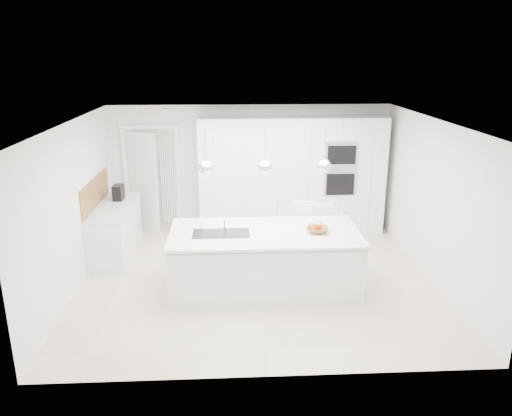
{
  "coord_description": "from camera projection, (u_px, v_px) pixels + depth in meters",
  "views": [
    {
      "loc": [
        -0.4,
        -7.24,
        3.47
      ],
      "look_at": [
        0.0,
        0.3,
        1.1
      ],
      "focal_mm": 35.0,
      "sensor_mm": 36.0,
      "label": 1
    }
  ],
  "objects": [
    {
      "name": "apple_a",
      "position": [
        319.0,
        227.0,
        7.43
      ],
      "size": [
        0.09,
        0.09,
        0.09
      ],
      "primitive_type": "sphere",
      "color": "#A5280F",
      "rests_on": "fruit_bowl"
    },
    {
      "name": "oven_stack",
      "position": [
        341.0,
        169.0,
        9.44
      ],
      "size": [
        0.62,
        0.04,
        1.05
      ],
      "primitive_type": null,
      "color": "#A5A5A8",
      "rests_on": "tall_cabinets"
    },
    {
      "name": "banana_bunch",
      "position": [
        316.0,
        224.0,
        7.42
      ],
      "size": [
        0.24,
        0.17,
        0.22
      ],
      "primitive_type": "torus",
      "rotation": [
        1.22,
        0.0,
        0.35
      ],
      "color": "yellow",
      "rests_on": "fruit_bowl"
    },
    {
      "name": "ceiling",
      "position": [
        257.0,
        122.0,
        7.21
      ],
      "size": [
        5.5,
        5.5,
        0.0
      ],
      "primitive_type": "plane",
      "rotation": [
        3.14,
        0.0,
        0.0
      ],
      "color": "white",
      "rests_on": "wall_back"
    },
    {
      "name": "tall_cabinets",
      "position": [
        292.0,
        176.0,
        9.75
      ],
      "size": [
        3.6,
        0.6,
        2.3
      ],
      "primitive_type": "cube",
      "color": "white",
      "rests_on": "floor"
    },
    {
      "name": "doorway_frame",
      "position": [
        152.0,
        181.0,
        9.91
      ],
      "size": [
        1.11,
        0.08,
        2.13
      ],
      "primitive_type": null,
      "color": "white",
      "rests_on": "floor"
    },
    {
      "name": "island_base",
      "position": [
        265.0,
        262.0,
        7.55
      ],
      "size": [
        2.8,
        1.2,
        0.86
      ],
      "primitive_type": "cube",
      "color": "white",
      "rests_on": "floor"
    },
    {
      "name": "left_base_cabinets",
      "position": [
        116.0,
        231.0,
        8.85
      ],
      "size": [
        0.6,
        1.8,
        0.86
      ],
      "primitive_type": "cube",
      "color": "white",
      "rests_on": "floor"
    },
    {
      "name": "hallway_door",
      "position": [
        139.0,
        182.0,
        9.85
      ],
      "size": [
        0.76,
        0.38,
        2.0
      ],
      "primitive_type": "cube",
      "rotation": [
        0.0,
        0.0,
        -0.44
      ],
      "color": "white",
      "rests_on": "floor"
    },
    {
      "name": "left_worktop",
      "position": [
        113.0,
        207.0,
        8.71
      ],
      "size": [
        0.62,
        1.82,
        0.04
      ],
      "primitive_type": "cube",
      "color": "white",
      "rests_on": "left_base_cabinets"
    },
    {
      "name": "radiator",
      "position": [
        169.0,
        189.0,
        9.96
      ],
      "size": [
        0.32,
        0.04,
        1.4
      ],
      "primitive_type": null,
      "color": "white",
      "rests_on": "floor"
    },
    {
      "name": "floor",
      "position": [
        257.0,
        279.0,
        7.96
      ],
      "size": [
        5.5,
        5.5,
        0.0
      ],
      "primitive_type": "plane",
      "color": "beige",
      "rests_on": "ground"
    },
    {
      "name": "fruit_bowl",
      "position": [
        317.0,
        230.0,
        7.42
      ],
      "size": [
        0.4,
        0.4,
        0.08
      ],
      "primitive_type": "imported",
      "rotation": [
        0.0,
        0.0,
        -0.26
      ],
      "color": "olive",
      "rests_on": "island_worktop"
    },
    {
      "name": "espresso_machine",
      "position": [
        118.0,
        192.0,
        9.02
      ],
      "size": [
        0.18,
        0.27,
        0.28
      ],
      "primitive_type": "cube",
      "rotation": [
        0.0,
        0.0,
        -0.07
      ],
      "color": "black",
      "rests_on": "left_worktop"
    },
    {
      "name": "pendant_right",
      "position": [
        324.0,
        166.0,
        7.15
      ],
      "size": [
        0.2,
        0.2,
        0.2
      ],
      "primitive_type": "sphere",
      "color": "white",
      "rests_on": "ceiling"
    },
    {
      "name": "wall_left",
      "position": [
        73.0,
        207.0,
        7.44
      ],
      "size": [
        0.0,
        5.0,
        5.0
      ],
      "primitive_type": "plane",
      "rotation": [
        1.57,
        0.0,
        1.57
      ],
      "color": "white",
      "rests_on": "ground"
    },
    {
      "name": "pendant_mid",
      "position": [
        265.0,
        167.0,
        7.11
      ],
      "size": [
        0.2,
        0.2,
        0.2
      ],
      "primitive_type": "sphere",
      "color": "white",
      "rests_on": "ceiling"
    },
    {
      "name": "apple_b",
      "position": [
        316.0,
        227.0,
        7.47
      ],
      "size": [
        0.07,
        0.07,
        0.07
      ],
      "primitive_type": "sphere",
      "color": "#A5280F",
      "rests_on": "fruit_bowl"
    },
    {
      "name": "bar_stool_right",
      "position": [
        324.0,
        236.0,
        8.35
      ],
      "size": [
        0.38,
        0.5,
        1.04
      ],
      "primitive_type": null,
      "rotation": [
        0.0,
        0.0,
        -0.09
      ],
      "color": "white",
      "rests_on": "floor"
    },
    {
      "name": "island_tap",
      "position": [
        224.0,
        220.0,
        7.52
      ],
      "size": [
        0.02,
        0.02,
        0.3
      ],
      "primitive_type": "cylinder",
      "color": "white",
      "rests_on": "island_worktop"
    },
    {
      "name": "bar_stool_left",
      "position": [
        302.0,
        236.0,
        8.3
      ],
      "size": [
        0.49,
        0.58,
        1.09
      ],
      "primitive_type": null,
      "rotation": [
        0.0,
        0.0,
        -0.28
      ],
      "color": "white",
      "rests_on": "floor"
    },
    {
      "name": "oak_backsplash",
      "position": [
        95.0,
        192.0,
        8.62
      ],
      "size": [
        0.02,
        1.8,
        0.5
      ],
      "primitive_type": "cube",
      "color": "olive",
      "rests_on": "wall_left"
    },
    {
      "name": "island_sink",
      "position": [
        221.0,
        239.0,
        7.4
      ],
      "size": [
        0.84,
        0.44,
        0.18
      ],
      "primitive_type": null,
      "color": "#3F3F42",
      "rests_on": "island_worktop"
    },
    {
      "name": "island_worktop",
      "position": [
        265.0,
        233.0,
        7.46
      ],
      "size": [
        2.84,
        1.4,
        0.04
      ],
      "primitive_type": "cube",
      "color": "white",
      "rests_on": "island_base"
    },
    {
      "name": "pendant_left",
      "position": [
        205.0,
        168.0,
        7.07
      ],
      "size": [
        0.2,
        0.2,
        0.2
      ],
      "primitive_type": "sphere",
      "color": "white",
      "rests_on": "ceiling"
    },
    {
      "name": "wall_back",
      "position": [
        250.0,
        168.0,
        9.97
      ],
      "size": [
        5.5,
        0.0,
        5.5
      ],
      "primitive_type": "plane",
      "rotation": [
        1.57,
        0.0,
        0.0
      ],
      "color": "white",
      "rests_on": "ground"
    }
  ]
}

